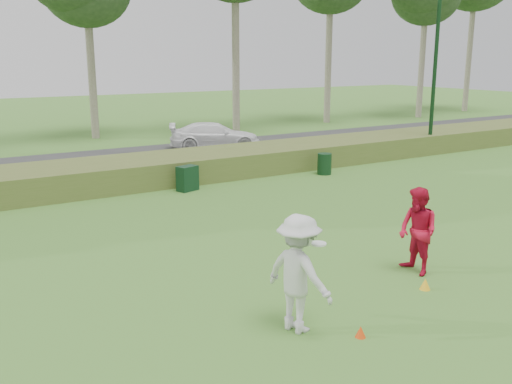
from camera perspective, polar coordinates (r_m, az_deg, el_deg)
ground at (r=11.28m, az=10.90°, el=-10.52°), size 120.00×120.00×0.00m
reed_strip at (r=21.16m, az=-11.45°, el=2.07°), size 80.00×3.00×0.90m
park_road at (r=25.91m, az=-15.28°, el=2.98°), size 80.00×6.00×0.06m
lamp_post at (r=28.08m, az=17.70°, el=15.03°), size 0.70×0.70×8.18m
player_white at (r=9.60m, az=4.29°, el=-8.13°), size 1.06×1.45×2.03m
player_red at (r=12.52m, az=15.88°, el=-3.80°), size 0.80×0.98×1.87m
cone_orange at (r=9.85m, az=10.41°, el=-13.58°), size 0.18×0.18×0.20m
cone_yellow at (r=11.97m, az=16.56°, el=-8.80°), size 0.21×0.21×0.23m
utility_cabinet at (r=19.72m, az=-6.87°, el=1.36°), size 0.79×0.62×0.86m
trash_bin at (r=22.48m, az=6.86°, el=2.81°), size 0.58×0.58×0.83m
car_right at (r=28.23m, az=-4.15°, el=5.64°), size 4.75×3.42×1.28m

